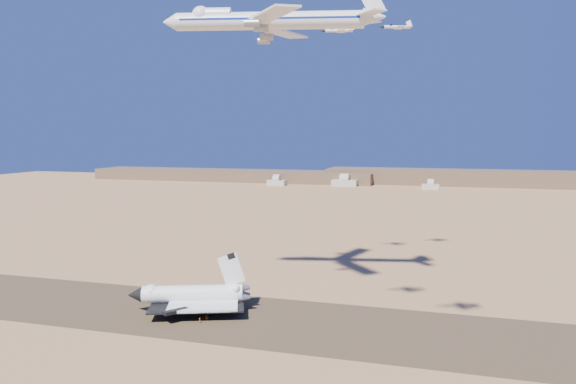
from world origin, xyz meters
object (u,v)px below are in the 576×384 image
(crew_c, at_px, (206,317))
(chase_jet_d, at_px, (397,27))
(carrier_747, at_px, (263,21))
(crew_b, at_px, (207,318))
(chase_jet_c, at_px, (338,30))
(shuttle, at_px, (192,296))
(crew_a, at_px, (200,320))

(crew_c, bearing_deg, chase_jet_d, -66.81)
(carrier_747, distance_m, crew_b, 103.28)
(crew_c, distance_m, chase_jet_c, 126.20)
(shuttle, height_order, crew_a, shuttle)
(chase_jet_d, bearing_deg, crew_b, -143.40)
(shuttle, distance_m, chase_jet_c, 121.46)
(crew_c, xyz_separation_m, chase_jet_d, (53.58, 80.45, 106.88))
(shuttle, relative_size, crew_c, 25.79)
(crew_b, bearing_deg, chase_jet_c, -58.75)
(shuttle, distance_m, carrier_747, 99.03)
(crew_c, bearing_deg, carrier_747, -68.56)
(carrier_747, relative_size, chase_jet_c, 5.49)
(shuttle, bearing_deg, chase_jet_c, 34.45)
(crew_c, bearing_deg, shuttle, 18.56)
(crew_a, distance_m, crew_c, 4.02)
(shuttle, height_order, carrier_747, carrier_747)
(carrier_747, distance_m, chase_jet_d, 72.70)
(shuttle, xyz_separation_m, crew_c, (8.31, -6.56, -4.74))
(chase_jet_c, bearing_deg, crew_a, -127.38)
(shuttle, relative_size, crew_a, 24.03)
(carrier_747, bearing_deg, crew_c, -137.83)
(carrier_747, bearing_deg, chase_jet_d, 44.50)
(shuttle, xyz_separation_m, crew_a, (8.11, -10.58, -4.68))
(carrier_747, relative_size, crew_c, 46.33)
(carrier_747, xyz_separation_m, chase_jet_c, (17.37, 44.75, 3.49))
(crew_b, bearing_deg, crew_c, 11.17)
(shuttle, xyz_separation_m, carrier_747, (22.38, 13.22, 95.56))
(crew_a, distance_m, chase_jet_d, 146.42)
(shuttle, xyz_separation_m, chase_jet_d, (61.89, 73.89, 102.14))
(crew_a, xyz_separation_m, chase_jet_d, (53.78, 84.47, 106.82))
(carrier_747, xyz_separation_m, crew_b, (-13.08, -20.77, -100.32))
(shuttle, distance_m, crew_b, 12.88)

